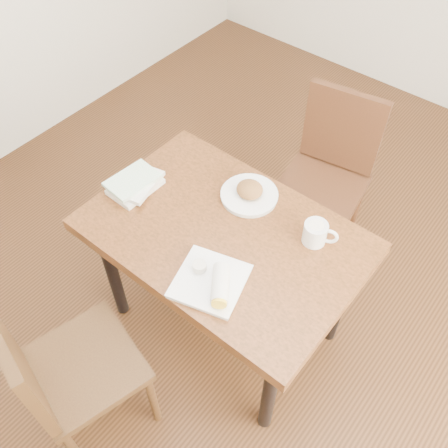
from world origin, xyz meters
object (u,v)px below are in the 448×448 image
Objects in this scene: coffee_mug at (316,233)px; book_stack at (135,184)px; chair_near at (59,370)px; plate_burrito at (213,282)px; plate_scone at (249,193)px; table at (224,245)px; chair_far at (329,168)px.

book_stack is at bearing -162.18° from coffee_mug.
chair_near is 0.67m from plate_burrito.
plate_burrito is at bearing -16.67° from book_stack.
plate_scone is 0.36m from coffee_mug.
plate_burrito is at bearing -59.80° from table.
chair_near is 1.12m from coffee_mug.
chair_near is 1.04m from plate_scone.
coffee_mug is 0.47m from plate_burrito.
plate_burrito is at bearing -112.94° from coffee_mug.
book_stack is (-0.51, -0.86, 0.23)m from chair_far.
book_stack is at bearing -120.75° from chair_far.
chair_far reaches higher than plate_scone.
chair_far is 0.71m from coffee_mug.
table is 0.25m from plate_scone.
chair_far is 1.02m from book_stack.
coffee_mug is at bearing -66.41° from chair_far.
chair_near is 0.83m from book_stack.
plate_scone is 1.00× the size of book_stack.
plate_scone is 0.49m from plate_burrito.
plate_scone is (-0.09, -0.58, 0.23)m from chair_far.
chair_far reaches higher than plate_burrito.
book_stack reaches higher than table.
chair_near is (-0.16, -0.79, -0.11)m from table.
chair_near is at bearing -67.91° from book_stack.
chair_far is at bearing 59.25° from book_stack.
plate_burrito is (0.13, -0.23, 0.12)m from table.
coffee_mug reaches higher than table.
coffee_mug is (0.48, 0.99, 0.25)m from chair_near.
plate_burrito is 1.25× the size of book_stack.
chair_near reaches higher than plate_scone.
plate_burrito reaches higher than book_stack.
chair_far is at bearing 86.43° from table.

